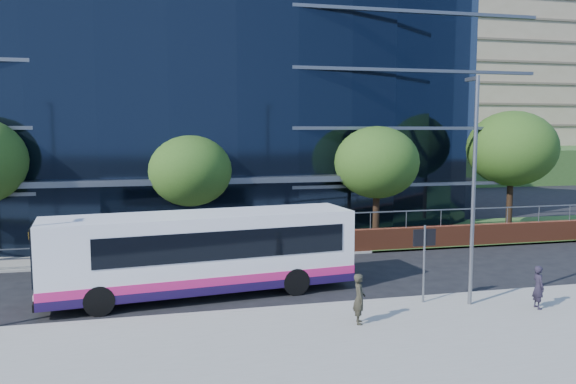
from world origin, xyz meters
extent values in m
plane|color=black|center=(0.00, 0.00, 0.00)|extent=(200.00, 200.00, 0.00)
cube|color=gray|center=(0.00, -5.00, 0.07)|extent=(80.00, 8.00, 0.15)
cube|color=gray|center=(0.00, -1.00, 0.08)|extent=(80.00, 0.25, 0.16)
cube|color=gold|center=(0.00, -0.80, 0.01)|extent=(80.00, 0.08, 0.01)
cube|color=gold|center=(0.00, -0.65, 0.01)|extent=(80.00, 0.08, 0.01)
cube|color=gray|center=(-6.00, 11.00, 0.05)|extent=(50.00, 8.00, 0.10)
cube|color=black|center=(-4.00, 24.00, 8.00)|extent=(38.00, 16.00, 16.00)
cube|color=#595E66|center=(-4.00, 9.50, 3.70)|extent=(22.00, 1.20, 0.30)
cube|color=slate|center=(-8.00, 7.00, 1.05)|extent=(24.00, 0.05, 0.05)
cube|color=slate|center=(-8.00, 7.00, 0.60)|extent=(24.00, 0.05, 0.05)
cylinder|color=slate|center=(-8.00, 7.00, 0.55)|extent=(0.04, 0.04, 1.10)
cube|color=#2D511E|center=(32.00, 56.00, 2.00)|extent=(60.00, 42.00, 4.00)
cube|color=#9B8967|center=(32.00, 58.00, 17.00)|extent=(50.00, 12.00, 26.00)
cylinder|color=slate|center=(4.50, -1.60, 1.55)|extent=(0.08, 0.08, 2.80)
cube|color=black|center=(4.50, -1.58, 2.50)|extent=(0.85, 0.06, 0.60)
cylinder|color=black|center=(-3.00, 9.50, 1.43)|extent=(0.36, 0.36, 2.86)
ellipsoid|color=#224513|center=(-3.00, 9.50, 4.23)|extent=(4.29, 4.29, 3.65)
cylinder|color=black|center=(7.00, 9.00, 1.54)|extent=(0.36, 0.36, 3.08)
ellipsoid|color=#224513|center=(7.00, 9.00, 4.55)|extent=(4.62, 4.62, 3.93)
cylinder|color=black|center=(16.00, 10.00, 1.76)|extent=(0.36, 0.36, 3.52)
ellipsoid|color=#224513|center=(16.00, 10.00, 5.20)|extent=(5.28, 5.28, 4.49)
cylinder|color=black|center=(24.00, 40.00, 1.54)|extent=(0.36, 0.36, 3.08)
ellipsoid|color=#224513|center=(24.00, 40.00, 4.55)|extent=(4.62, 4.62, 3.93)
cylinder|color=black|center=(40.00, 42.00, 1.43)|extent=(0.36, 0.36, 2.86)
ellipsoid|color=#224513|center=(40.00, 42.00, 4.23)|extent=(4.29, 4.29, 3.65)
cylinder|color=slate|center=(6.00, -2.20, 4.15)|extent=(0.14, 0.14, 8.00)
cube|color=slate|center=(6.00, -1.85, 8.05)|extent=(0.15, 0.70, 0.12)
cube|color=white|center=(-3.09, 1.60, 1.76)|extent=(11.79, 3.91, 2.79)
cube|color=#1D0E3D|center=(-3.09, 1.60, 0.53)|extent=(11.81, 3.97, 0.32)
cube|color=#D31E6B|center=(-3.09, 1.60, 0.84)|extent=(11.81, 3.97, 0.32)
cube|color=black|center=(-2.47, 1.67, 2.16)|extent=(9.49, 3.70, 1.05)
cube|color=black|center=(-8.87, 0.94, 1.89)|extent=(0.33, 2.25, 1.63)
cube|color=black|center=(-8.88, 0.94, 2.86)|extent=(0.34, 2.15, 0.42)
cube|color=yellow|center=(-8.95, 1.20, 2.86)|extent=(0.17, 1.15, 0.23)
cube|color=black|center=(-8.87, 0.94, 0.47)|extent=(0.38, 2.52, 0.25)
cylinder|color=black|center=(-6.72, -0.02, 0.53)|extent=(1.08, 0.43, 1.05)
cylinder|color=black|center=(0.38, 0.79, 0.53)|extent=(1.08, 0.43, 1.05)
imported|color=black|center=(8.04, -3.16, 0.90)|extent=(0.43, 0.59, 1.50)
imported|color=#2D2B1F|center=(1.48, -3.17, 0.96)|extent=(0.51, 0.67, 1.62)
camera|label=1|loc=(-4.74, -19.53, 6.30)|focal=35.00mm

